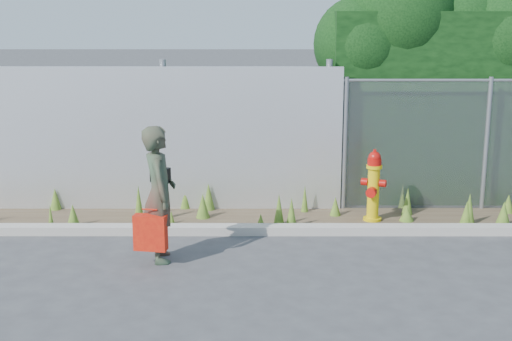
% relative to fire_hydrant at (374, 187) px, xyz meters
% --- Properties ---
extents(ground, '(80.00, 80.00, 0.00)m').
position_rel_fire_hydrant_xyz_m(ground, '(-1.40, -2.37, -0.52)').
color(ground, '#3C3C3E').
rests_on(ground, ground).
extents(curb, '(16.00, 0.22, 0.12)m').
position_rel_fire_hydrant_xyz_m(curb, '(-1.40, -0.57, -0.46)').
color(curb, '#A19B92').
rests_on(curb, ground).
extents(weed_strip, '(16.00, 1.30, 0.53)m').
position_rel_fire_hydrant_xyz_m(weed_strip, '(-1.48, 0.09, -0.39)').
color(weed_strip, '#49392A').
rests_on(weed_strip, ground).
extents(corrugated_fence, '(8.50, 0.21, 2.30)m').
position_rel_fire_hydrant_xyz_m(corrugated_fence, '(-4.65, 0.64, 0.58)').
color(corrugated_fence, silver).
rests_on(corrugated_fence, ground).
extents(fire_hydrant, '(0.36, 0.32, 1.08)m').
position_rel_fire_hydrant_xyz_m(fire_hydrant, '(0.00, 0.00, 0.00)').
color(fire_hydrant, '#DDBC0B').
rests_on(fire_hydrant, ground).
extents(woman, '(0.52, 0.69, 1.70)m').
position_rel_fire_hydrant_xyz_m(woman, '(-2.89, -1.57, 0.33)').
color(woman, '#0F6441').
rests_on(woman, ground).
extents(red_tote_bag, '(0.40, 0.15, 0.52)m').
position_rel_fire_hydrant_xyz_m(red_tote_bag, '(-2.98, -1.77, -0.10)').
color(red_tote_bag, '#BC120A').
extents(black_shoulder_bag, '(0.24, 0.10, 0.18)m').
position_rel_fire_hydrant_xyz_m(black_shoulder_bag, '(-2.89, -1.44, 0.54)').
color(black_shoulder_bag, black).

